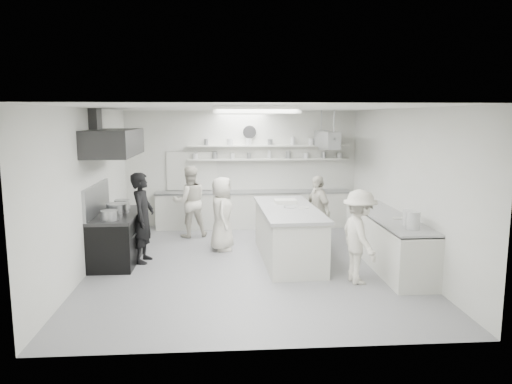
{
  "coord_description": "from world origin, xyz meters",
  "views": [
    {
      "loc": [
        -0.53,
        -9.03,
        2.84
      ],
      "look_at": [
        0.16,
        0.6,
        1.33
      ],
      "focal_mm": 33.73,
      "sensor_mm": 36.0,
      "label": 1
    }
  ],
  "objects": [
    {
      "name": "pass_through_window",
      "position": [
        -1.3,
        3.48,
        1.45
      ],
      "size": [
        1.3,
        0.04,
        1.0
      ],
      "primitive_type": "cube",
      "color": "black",
      "rests_on": "wall_back"
    },
    {
      "name": "bowl_island_b",
      "position": [
        1.08,
        0.21,
        1.04
      ],
      "size": [
        0.2,
        0.2,
        0.06
      ],
      "primitive_type": "imported",
      "rotation": [
        0.0,
        0.0,
        0.0
      ],
      "color": "silver",
      "rests_on": "prep_island"
    },
    {
      "name": "light_fixture_front",
      "position": [
        0.0,
        -1.8,
        2.94
      ],
      "size": [
        1.3,
        0.25,
        0.1
      ],
      "primitive_type": "cube",
      "color": "silver",
      "rests_on": "ceiling"
    },
    {
      "name": "bowl_right",
      "position": [
        2.72,
        -0.55,
        0.97
      ],
      "size": [
        0.26,
        0.26,
        0.05
      ],
      "primitive_type": "imported",
      "rotation": [
        0.0,
        0.0,
        -0.26
      ],
      "color": "silver",
      "rests_on": "right_counter"
    },
    {
      "name": "cook_island_left",
      "position": [
        -0.54,
        1.06,
        0.79
      ],
      "size": [
        0.5,
        0.77,
        1.58
      ],
      "primitive_type": "imported",
      "rotation": [
        0.0,
        0.0,
        1.57
      ],
      "color": "beige",
      "rests_on": "floor"
    },
    {
      "name": "ceiling",
      "position": [
        0.0,
        0.0,
        3.01
      ],
      "size": [
        6.0,
        7.0,
        0.02
      ],
      "primitive_type": "cube",
      "color": "silver",
      "rests_on": "wall_back"
    },
    {
      "name": "right_counter",
      "position": [
        2.65,
        -0.2,
        0.47
      ],
      "size": [
        0.74,
        3.3,
        0.94
      ],
      "primitive_type": "cube",
      "color": "silver",
      "rests_on": "floor"
    },
    {
      "name": "stove",
      "position": [
        -2.6,
        0.4,
        0.45
      ],
      "size": [
        0.8,
        1.8,
        0.9
      ],
      "primitive_type": "cube",
      "color": "black",
      "rests_on": "floor"
    },
    {
      "name": "floor",
      "position": [
        0.0,
        0.0,
        -0.01
      ],
      "size": [
        6.0,
        7.0,
        0.02
      ],
      "primitive_type": "cube",
      "color": "#9B9B9C",
      "rests_on": "ground"
    },
    {
      "name": "stove_pot",
      "position": [
        -2.6,
        0.52,
        1.02
      ],
      "size": [
        0.43,
        0.43,
        0.23
      ],
      "primitive_type": "cylinder",
      "color": "#9A9B9F",
      "rests_on": "stove"
    },
    {
      "name": "cook_right",
      "position": [
        1.81,
        -1.19,
        0.81
      ],
      "size": [
        0.74,
        1.12,
        1.62
      ],
      "primitive_type": "imported",
      "rotation": [
        0.0,
        0.0,
        1.71
      ],
      "color": "beige",
      "rests_on": "floor"
    },
    {
      "name": "light_fixture_rear",
      "position": [
        0.0,
        1.8,
        2.94
      ],
      "size": [
        1.3,
        0.25,
        0.1
      ],
      "primitive_type": "cube",
      "color": "silver",
      "rests_on": "ceiling"
    },
    {
      "name": "cook_island_right",
      "position": [
        1.57,
        1.24,
        0.79
      ],
      "size": [
        0.67,
        1.0,
        1.57
      ],
      "primitive_type": "imported",
      "rotation": [
        0.0,
        0.0,
        -1.23
      ],
      "color": "beige",
      "rests_on": "floor"
    },
    {
      "name": "wall_front",
      "position": [
        0.0,
        -3.5,
        1.5
      ],
      "size": [
        6.0,
        0.04,
        3.0
      ],
      "primitive_type": "cube",
      "color": "beige",
      "rests_on": "floor"
    },
    {
      "name": "shelf_lower",
      "position": [
        0.7,
        3.37,
        1.75
      ],
      "size": [
        4.2,
        0.26,
        0.04
      ],
      "primitive_type": "cube",
      "color": "silver",
      "rests_on": "wall_back"
    },
    {
      "name": "wall_back",
      "position": [
        0.0,
        3.5,
        1.5
      ],
      "size": [
        6.0,
        0.04,
        3.0
      ],
      "primitive_type": "cube",
      "color": "beige",
      "rests_on": "floor"
    },
    {
      "name": "prep_island",
      "position": [
        0.79,
        0.28,
        0.5
      ],
      "size": [
        1.11,
        2.77,
        1.01
      ],
      "primitive_type": "cube",
      "rotation": [
        0.0,
        0.0,
        0.03
      ],
      "color": "silver",
      "rests_on": "floor"
    },
    {
      "name": "back_counter",
      "position": [
        0.3,
        3.2,
        0.46
      ],
      "size": [
        5.0,
        0.6,
        0.92
      ],
      "primitive_type": "cube",
      "color": "silver",
      "rests_on": "floor"
    },
    {
      "name": "wall_right",
      "position": [
        3.0,
        0.0,
        1.5
      ],
      "size": [
        0.04,
        7.0,
        3.0
      ],
      "primitive_type": "cube",
      "color": "beige",
      "rests_on": "floor"
    },
    {
      "name": "bowl_island_a",
      "position": [
        0.82,
        0.31,
        1.04
      ],
      "size": [
        0.32,
        0.32,
        0.06
      ],
      "primitive_type": "imported",
      "rotation": [
        0.0,
        0.0,
        -0.32
      ],
      "color": "#9A9B9F",
      "rests_on": "prep_island"
    },
    {
      "name": "shelf_upper",
      "position": [
        0.7,
        3.37,
        2.1
      ],
      "size": [
        4.2,
        0.26,
        0.04
      ],
      "primitive_type": "cube",
      "color": "silver",
      "rests_on": "wall_back"
    },
    {
      "name": "cook_stove",
      "position": [
        -2.08,
        0.3,
        0.89
      ],
      "size": [
        0.5,
        0.7,
        1.78
      ],
      "primitive_type": "imported",
      "rotation": [
        0.0,
        0.0,
        1.45
      ],
      "color": "black",
      "rests_on": "floor"
    },
    {
      "name": "pot_rack",
      "position": [
        2.0,
        2.4,
        2.3
      ],
      "size": [
        0.3,
        1.6,
        0.4
      ],
      "primitive_type": "cube",
      "color": "#9A9B9F",
      "rests_on": "ceiling"
    },
    {
      "name": "wall_left",
      "position": [
        -3.0,
        0.0,
        1.5
      ],
      "size": [
        0.04,
        7.0,
        3.0
      ],
      "primitive_type": "cube",
      "color": "beige",
      "rests_on": "floor"
    },
    {
      "name": "exhaust_hood",
      "position": [
        -2.6,
        0.4,
        2.35
      ],
      "size": [
        0.85,
        2.0,
        0.5
      ],
      "primitive_type": "cube",
      "color": "#2E2E2F",
      "rests_on": "wall_left"
    },
    {
      "name": "cook_back",
      "position": [
        -1.3,
        2.29,
        0.85
      ],
      "size": [
        0.96,
        0.84,
        1.7
      ],
      "primitive_type": "imported",
      "rotation": [
        0.0,
        0.0,
        -2.88
      ],
      "color": "beige",
      "rests_on": "floor"
    },
    {
      "name": "wall_clock",
      "position": [
        0.2,
        3.46,
        2.45
      ],
      "size": [
        0.32,
        0.05,
        0.32
      ],
      "primitive_type": "cylinder",
      "rotation": [
        1.57,
        0.0,
        0.0
      ],
      "color": "white",
      "rests_on": "wall_back"
    }
  ]
}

